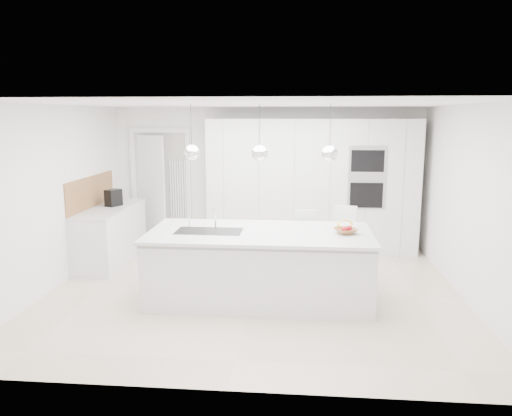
# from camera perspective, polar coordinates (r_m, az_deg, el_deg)

# --- Properties ---
(floor) EXTENTS (5.50, 5.50, 0.00)m
(floor) POSITION_cam_1_polar(r_m,az_deg,el_deg) (6.87, -0.23, -9.51)
(floor) COLOR beige
(floor) RESTS_ON ground
(wall_back) EXTENTS (5.50, 0.00, 5.50)m
(wall_back) POSITION_cam_1_polar(r_m,az_deg,el_deg) (9.02, 1.26, 3.49)
(wall_back) COLOR white
(wall_back) RESTS_ON ground
(wall_left) EXTENTS (0.00, 5.00, 5.00)m
(wall_left) POSITION_cam_1_polar(r_m,az_deg,el_deg) (7.34, -22.15, 1.08)
(wall_left) COLOR white
(wall_left) RESTS_ON ground
(ceiling) EXTENTS (5.50, 5.50, 0.00)m
(ceiling) POSITION_cam_1_polar(r_m,az_deg,el_deg) (6.46, -0.24, 11.81)
(ceiling) COLOR white
(ceiling) RESTS_ON wall_back
(tall_cabinets) EXTENTS (3.60, 0.60, 2.30)m
(tall_cabinets) POSITION_cam_1_polar(r_m,az_deg,el_deg) (8.71, 6.38, 2.51)
(tall_cabinets) COLOR silver
(tall_cabinets) RESTS_ON floor
(oven_stack) EXTENTS (0.62, 0.04, 1.05)m
(oven_stack) POSITION_cam_1_polar(r_m,az_deg,el_deg) (8.45, 12.57, 3.44)
(oven_stack) COLOR #A5A5A8
(oven_stack) RESTS_ON tall_cabinets
(doorway_frame) EXTENTS (1.11, 0.08, 2.13)m
(doorway_frame) POSITION_cam_1_polar(r_m,az_deg,el_deg) (9.35, -10.77, 2.17)
(doorway_frame) COLOR white
(doorway_frame) RESTS_ON floor
(hallway_door) EXTENTS (0.76, 0.38, 2.00)m
(hallway_door) POSITION_cam_1_polar(r_m,az_deg,el_deg) (9.38, -12.32, 2.01)
(hallway_door) COLOR white
(hallway_door) RESTS_ON floor
(radiator) EXTENTS (0.32, 0.04, 1.40)m
(radiator) POSITION_cam_1_polar(r_m,az_deg,el_deg) (9.29, -8.85, 1.08)
(radiator) COLOR white
(radiator) RESTS_ON floor
(left_base_cabinets) EXTENTS (0.60, 1.80, 0.86)m
(left_base_cabinets) POSITION_cam_1_polar(r_m,az_deg,el_deg) (8.44, -16.26, -3.09)
(left_base_cabinets) COLOR silver
(left_base_cabinets) RESTS_ON floor
(left_worktop) EXTENTS (0.62, 1.82, 0.04)m
(left_worktop) POSITION_cam_1_polar(r_m,az_deg,el_deg) (8.35, -16.41, -0.08)
(left_worktop) COLOR silver
(left_worktop) RESTS_ON left_base_cabinets
(oak_backsplash) EXTENTS (0.02, 1.80, 0.50)m
(oak_backsplash) POSITION_cam_1_polar(r_m,az_deg,el_deg) (8.42, -18.33, 1.76)
(oak_backsplash) COLOR #9B6A3F
(oak_backsplash) RESTS_ON wall_left
(island_base) EXTENTS (2.80, 1.20, 0.86)m
(island_base) POSITION_cam_1_polar(r_m,az_deg,el_deg) (6.44, 0.41, -6.86)
(island_base) COLOR silver
(island_base) RESTS_ON floor
(island_worktop) EXTENTS (2.84, 1.40, 0.04)m
(island_worktop) POSITION_cam_1_polar(r_m,az_deg,el_deg) (6.37, 0.45, -2.86)
(island_worktop) COLOR silver
(island_worktop) RESTS_ON island_base
(island_sink) EXTENTS (0.84, 0.44, 0.18)m
(island_sink) POSITION_cam_1_polar(r_m,az_deg,el_deg) (6.42, -5.38, -3.35)
(island_sink) COLOR #3F3F42
(island_sink) RESTS_ON island_worktop
(island_tap) EXTENTS (0.02, 0.02, 0.30)m
(island_tap) POSITION_cam_1_polar(r_m,az_deg,el_deg) (6.56, -4.67, -0.99)
(island_tap) COLOR white
(island_tap) RESTS_ON island_worktop
(pendant_left) EXTENTS (0.20, 0.20, 0.20)m
(pendant_left) POSITION_cam_1_polar(r_m,az_deg,el_deg) (6.29, -7.36, 6.29)
(pendant_left) COLOR white
(pendant_left) RESTS_ON ceiling
(pendant_mid) EXTENTS (0.20, 0.20, 0.20)m
(pendant_mid) POSITION_cam_1_polar(r_m,az_deg,el_deg) (6.17, 0.43, 6.29)
(pendant_mid) COLOR white
(pendant_mid) RESTS_ON ceiling
(pendant_right) EXTENTS (0.20, 0.20, 0.20)m
(pendant_right) POSITION_cam_1_polar(r_m,az_deg,el_deg) (6.15, 8.38, 6.17)
(pendant_right) COLOR white
(pendant_right) RESTS_ON ceiling
(fruit_bowl) EXTENTS (0.36, 0.36, 0.07)m
(fruit_bowl) POSITION_cam_1_polar(r_m,az_deg,el_deg) (6.34, 10.20, -2.59)
(fruit_bowl) COLOR #9B6A3F
(fruit_bowl) RESTS_ON island_worktop
(espresso_machine) EXTENTS (0.25, 0.30, 0.27)m
(espresso_machine) POSITION_cam_1_polar(r_m,az_deg,el_deg) (8.45, -15.98, 1.14)
(espresso_machine) COLOR black
(espresso_machine) RESTS_ON left_worktop
(bar_stool_left) EXTENTS (0.41, 0.51, 1.00)m
(bar_stool_left) POSITION_cam_1_polar(r_m,az_deg,el_deg) (7.21, 5.62, -4.41)
(bar_stool_left) COLOR white
(bar_stool_left) RESTS_ON floor
(bar_stool_right) EXTENTS (0.48, 0.57, 1.06)m
(bar_stool_right) POSITION_cam_1_polar(r_m,az_deg,el_deg) (7.35, 10.19, -4.03)
(bar_stool_right) COLOR white
(bar_stool_right) RESTS_ON floor
(apple_a) EXTENTS (0.07, 0.07, 0.07)m
(apple_a) POSITION_cam_1_polar(r_m,az_deg,el_deg) (6.29, 10.08, -2.41)
(apple_a) COLOR #A6121C
(apple_a) RESTS_ON fruit_bowl
(apple_b) EXTENTS (0.07, 0.07, 0.07)m
(apple_b) POSITION_cam_1_polar(r_m,az_deg,el_deg) (6.35, 10.61, -2.29)
(apple_b) COLOR #A6121C
(apple_b) RESTS_ON fruit_bowl
(banana_bunch) EXTENTS (0.24, 0.17, 0.22)m
(banana_bunch) POSITION_cam_1_polar(r_m,az_deg,el_deg) (6.34, 10.13, -1.81)
(banana_bunch) COLOR yellow
(banana_bunch) RESTS_ON fruit_bowl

